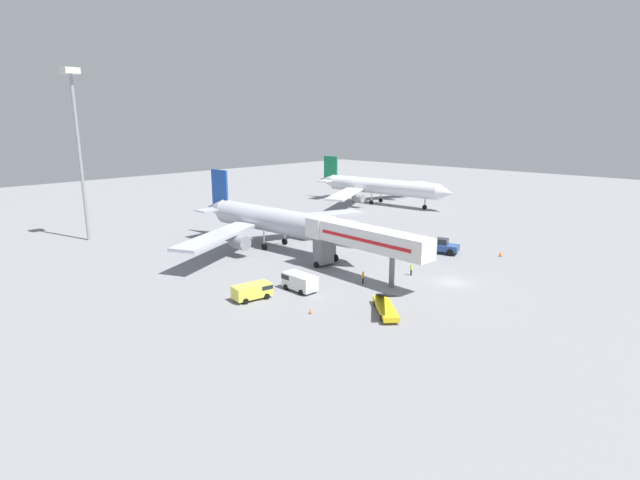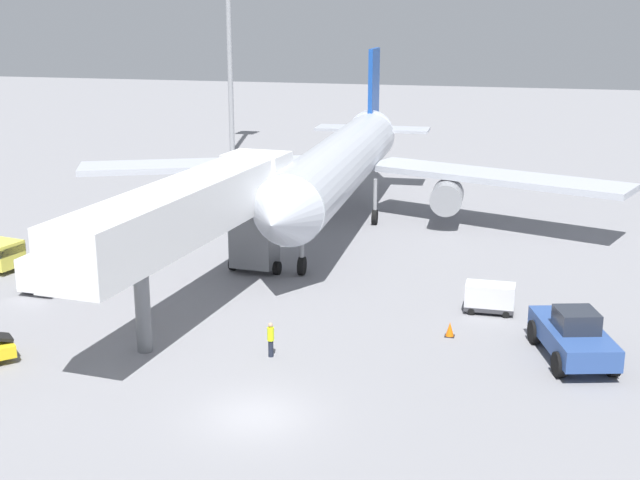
{
  "view_description": "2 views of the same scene",
  "coord_description": "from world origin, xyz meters",
  "px_view_note": "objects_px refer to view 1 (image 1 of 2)",
  "views": [
    {
      "loc": [
        -56.58,
        -29.61,
        20.46
      ],
      "look_at": [
        -1.06,
        22.85,
        2.06
      ],
      "focal_mm": 27.81,
      "sensor_mm": 36.0,
      "label": 1
    },
    {
      "loc": [
        9.85,
        -27.79,
        15.01
      ],
      "look_at": [
        -2.43,
        18.9,
        1.86
      ],
      "focal_mm": 47.23,
      "sensor_mm": 36.0,
      "label": 2
    }
  ],
  "objects_px": {
    "ground_crew_worker_midground": "(411,269)",
    "safety_cone_charlie": "(500,254)",
    "baggage_cart_rear_left": "(399,247)",
    "ground_crew_worker_foreground": "(363,277)",
    "belt_loader_truck": "(386,306)",
    "safety_cone_alpha": "(310,311)",
    "service_van_near_right": "(253,290)",
    "apron_light_mast": "(76,126)",
    "airplane_at_gate": "(276,221)",
    "service_van_mid_right": "(299,281)",
    "pushback_tug": "(440,246)",
    "airplane_background": "(378,186)",
    "jet_bridge": "(359,238)",
    "safety_cone_bravo": "(413,256)"
  },
  "relations": [
    {
      "from": "ground_crew_worker_midground",
      "to": "safety_cone_charlie",
      "type": "distance_m",
      "value": 18.38
    },
    {
      "from": "baggage_cart_rear_left",
      "to": "ground_crew_worker_midground",
      "type": "height_order",
      "value": "ground_crew_worker_midground"
    },
    {
      "from": "ground_crew_worker_foreground",
      "to": "safety_cone_charlie",
      "type": "distance_m",
      "value": 26.11
    },
    {
      "from": "belt_loader_truck",
      "to": "safety_cone_alpha",
      "type": "bearing_deg",
      "value": 134.46
    },
    {
      "from": "service_van_near_right",
      "to": "apron_light_mast",
      "type": "relative_size",
      "value": 0.17
    },
    {
      "from": "airplane_at_gate",
      "to": "apron_light_mast",
      "type": "height_order",
      "value": "apron_light_mast"
    },
    {
      "from": "safety_cone_alpha",
      "to": "service_van_mid_right",
      "type": "bearing_deg",
      "value": 54.69
    },
    {
      "from": "airplane_at_gate",
      "to": "safety_cone_charlie",
      "type": "height_order",
      "value": "airplane_at_gate"
    },
    {
      "from": "pushback_tug",
      "to": "service_van_near_right",
      "type": "xyz_separation_m",
      "value": [
        -33.71,
        5.26,
        -0.07
      ]
    },
    {
      "from": "baggage_cart_rear_left",
      "to": "airplane_background",
      "type": "xyz_separation_m",
      "value": [
        36.09,
        31.45,
        3.49
      ]
    },
    {
      "from": "jet_bridge",
      "to": "airplane_background",
      "type": "distance_m",
      "value": 61.38
    },
    {
      "from": "service_van_near_right",
      "to": "safety_cone_alpha",
      "type": "relative_size",
      "value": 9.58
    },
    {
      "from": "pushback_tug",
      "to": "ground_crew_worker_foreground",
      "type": "distance_m",
      "value": 20.41
    },
    {
      "from": "jet_bridge",
      "to": "baggage_cart_rear_left",
      "type": "xyz_separation_m",
      "value": [
        14.46,
        3.35,
        -4.45
      ]
    },
    {
      "from": "service_van_near_right",
      "to": "safety_cone_charlie",
      "type": "bearing_deg",
      "value": -18.82
    },
    {
      "from": "apron_light_mast",
      "to": "pushback_tug",
      "type": "bearing_deg",
      "value": -55.09
    },
    {
      "from": "jet_bridge",
      "to": "pushback_tug",
      "type": "bearing_deg",
      "value": -5.62
    },
    {
      "from": "ground_crew_worker_midground",
      "to": "safety_cone_bravo",
      "type": "xyz_separation_m",
      "value": [
        7.51,
        4.52,
        -0.51
      ]
    },
    {
      "from": "jet_bridge",
      "to": "apron_light_mast",
      "type": "distance_m",
      "value": 52.55
    },
    {
      "from": "service_van_near_right",
      "to": "safety_cone_alpha",
      "type": "distance_m",
      "value": 8.26
    },
    {
      "from": "service_van_near_right",
      "to": "ground_crew_worker_foreground",
      "type": "height_order",
      "value": "service_van_near_right"
    },
    {
      "from": "baggage_cart_rear_left",
      "to": "safety_cone_bravo",
      "type": "distance_m",
      "value": 4.16
    },
    {
      "from": "service_van_near_right",
      "to": "apron_light_mast",
      "type": "distance_m",
      "value": 48.18
    },
    {
      "from": "pushback_tug",
      "to": "apron_light_mast",
      "type": "relative_size",
      "value": 0.21
    },
    {
      "from": "airplane_at_gate",
      "to": "ground_crew_worker_foreground",
      "type": "xyz_separation_m",
      "value": [
        -4.79,
        -22.1,
        -3.62
      ]
    },
    {
      "from": "ground_crew_worker_foreground",
      "to": "ground_crew_worker_midground",
      "type": "distance_m",
      "value": 7.75
    },
    {
      "from": "pushback_tug",
      "to": "safety_cone_bravo",
      "type": "height_order",
      "value": "pushback_tug"
    },
    {
      "from": "airplane_at_gate",
      "to": "service_van_near_right",
      "type": "bearing_deg",
      "value": -138.15
    },
    {
      "from": "service_van_near_right",
      "to": "ground_crew_worker_midground",
      "type": "bearing_deg",
      "value": -22.19
    },
    {
      "from": "airplane_at_gate",
      "to": "service_van_mid_right",
      "type": "relative_size",
      "value": 8.64
    },
    {
      "from": "baggage_cart_rear_left",
      "to": "airplane_background",
      "type": "bearing_deg",
      "value": 41.07
    },
    {
      "from": "belt_loader_truck",
      "to": "airplane_background",
      "type": "distance_m",
      "value": 74.28
    },
    {
      "from": "service_van_mid_right",
      "to": "ground_crew_worker_foreground",
      "type": "bearing_deg",
      "value": -29.33
    },
    {
      "from": "ground_crew_worker_foreground",
      "to": "airplane_background",
      "type": "height_order",
      "value": "airplane_background"
    },
    {
      "from": "airplane_at_gate",
      "to": "service_van_near_right",
      "type": "xyz_separation_m",
      "value": [
        -18.1,
        -16.22,
        -3.46
      ]
    },
    {
      "from": "ground_crew_worker_foreground",
      "to": "ground_crew_worker_midground",
      "type": "bearing_deg",
      "value": -19.12
    },
    {
      "from": "safety_cone_charlie",
      "to": "ground_crew_worker_foreground",
      "type": "bearing_deg",
      "value": 163.97
    },
    {
      "from": "service_van_near_right",
      "to": "airplane_background",
      "type": "xyz_separation_m",
      "value": [
        65.84,
        31.36,
        3.3
      ]
    },
    {
      "from": "ground_crew_worker_foreground",
      "to": "safety_cone_charlie",
      "type": "xyz_separation_m",
      "value": [
        25.1,
        -7.21,
        -0.5
      ]
    },
    {
      "from": "airplane_at_gate",
      "to": "service_van_near_right",
      "type": "relative_size",
      "value": 8.44
    },
    {
      "from": "service_van_mid_right",
      "to": "ground_crew_worker_midground",
      "type": "distance_m",
      "value": 16.22
    },
    {
      "from": "pushback_tug",
      "to": "airplane_background",
      "type": "bearing_deg",
      "value": 48.73
    },
    {
      "from": "airplane_at_gate",
      "to": "airplane_background",
      "type": "height_order",
      "value": "airplane_at_gate"
    },
    {
      "from": "safety_cone_alpha",
      "to": "airplane_background",
      "type": "relative_size",
      "value": 0.01
    },
    {
      "from": "service_van_mid_right",
      "to": "ground_crew_worker_midground",
      "type": "height_order",
      "value": "service_van_mid_right"
    },
    {
      "from": "service_van_mid_right",
      "to": "service_van_near_right",
      "type": "bearing_deg",
      "value": 163.84
    },
    {
      "from": "safety_cone_bravo",
      "to": "apron_light_mast",
      "type": "distance_m",
      "value": 59.63
    },
    {
      "from": "service_van_mid_right",
      "to": "safety_cone_bravo",
      "type": "height_order",
      "value": "service_van_mid_right"
    },
    {
      "from": "pushback_tug",
      "to": "ground_crew_worker_foreground",
      "type": "bearing_deg",
      "value": -178.25
    },
    {
      "from": "safety_cone_bravo",
      "to": "airplane_background",
      "type": "relative_size",
      "value": 0.02
    }
  ]
}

